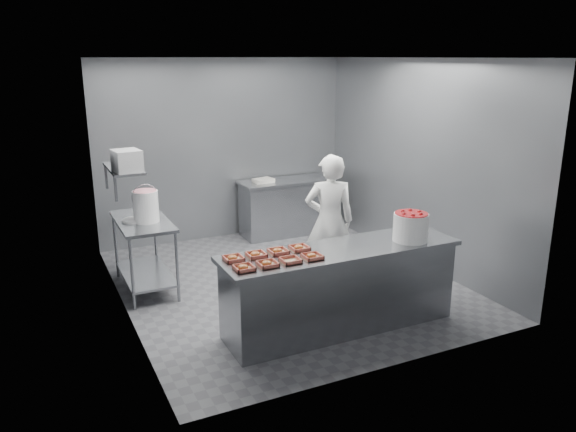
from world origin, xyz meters
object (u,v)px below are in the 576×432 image
object	(u,v)px
tray_5	(256,255)
tray_2	(290,260)
service_counter	(340,288)
tray_4	(233,258)
prep_table	(144,244)
tray_3	(312,256)
glaze_bucket	(146,206)
tray_0	(244,268)
worker	(329,221)
tray_1	(267,264)
appliance	(127,161)
strawberry_tub	(411,226)
tray_7	(299,248)
back_counter	(286,207)
tray_6	(278,251)

from	to	relation	value
tray_5	tray_2	bearing A→B (deg)	-49.21
service_counter	tray_4	distance (m)	1.24
prep_table	tray_3	size ratio (longest dim) A/B	6.40
glaze_bucket	tray_0	bearing A→B (deg)	-76.54
tray_3	worker	world-z (taller)	worker
tray_4	glaze_bucket	world-z (taller)	glaze_bucket
tray_1	glaze_bucket	bearing A→B (deg)	109.81
appliance	strawberry_tub	bearing A→B (deg)	-41.18
service_counter	tray_7	xyz separation A→B (m)	(-0.42, 0.14, 0.47)
tray_1	tray_3	size ratio (longest dim) A/B	1.00
service_counter	tray_2	world-z (taller)	tray_2
tray_2	tray_7	size ratio (longest dim) A/B	1.00
tray_4	appliance	xyz separation A→B (m)	(-0.68, 1.54, 0.76)
back_counter	glaze_bucket	bearing A→B (deg)	-150.83
tray_0	tray_7	bearing A→B (deg)	21.37
service_counter	tray_7	world-z (taller)	tray_7
back_counter	strawberry_tub	xyz separation A→B (m)	(-0.10, -3.35, 0.61)
strawberry_tub	appliance	bearing A→B (deg)	145.69
back_counter	strawberry_tub	distance (m)	3.41
worker	glaze_bucket	bearing A→B (deg)	1.05
prep_table	tray_7	bearing A→B (deg)	-55.78
tray_2	appliance	distance (m)	2.29
tray_2	tray_3	world-z (taller)	tray_3
tray_5	tray_7	bearing A→B (deg)	0.00
tray_4	worker	bearing A→B (deg)	30.40
service_counter	strawberry_tub	xyz separation A→B (m)	(0.80, -0.10, 0.61)
back_counter	tray_5	size ratio (longest dim) A/B	8.01
tray_6	glaze_bucket	distance (m)	1.96
service_counter	strawberry_tub	distance (m)	1.01
tray_3	tray_7	size ratio (longest dim) A/B	1.00
prep_table	tray_7	xyz separation A→B (m)	(1.23, -1.81, 0.33)
worker	appliance	size ratio (longest dim) A/B	5.20
back_counter	worker	distance (m)	2.23
tray_0	back_counter	bearing A→B (deg)	58.97
back_counter	tray_5	world-z (taller)	tray_5
tray_5	tray_4	bearing A→B (deg)	180.00
service_counter	tray_1	distance (m)	1.02
prep_table	appliance	world-z (taller)	appliance
tray_3	worker	xyz separation A→B (m)	(0.90, 1.23, -0.08)
worker	back_counter	bearing A→B (deg)	-80.15
tray_2	tray_6	xyz separation A→B (m)	(-0.00, 0.28, 0.00)
back_counter	tray_6	bearing A→B (deg)	-116.64
tray_2	prep_table	bearing A→B (deg)	115.41
tray_3	strawberry_tub	world-z (taller)	strawberry_tub
prep_table	back_counter	size ratio (longest dim) A/B	0.80
tray_6	appliance	world-z (taller)	appliance
tray_7	appliance	distance (m)	2.22
back_counter	tray_1	size ratio (longest dim) A/B	8.01
tray_2	appliance	bearing A→B (deg)	122.57
service_counter	tray_0	distance (m)	1.24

